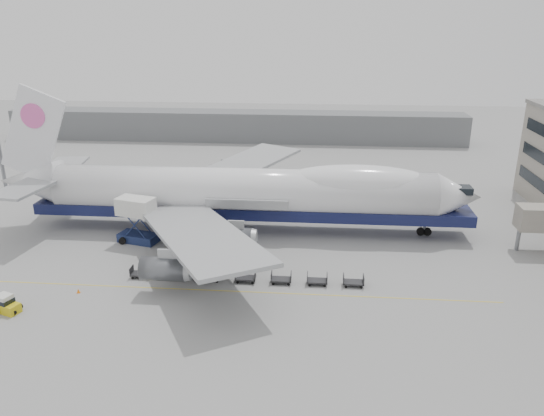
{
  "coord_description": "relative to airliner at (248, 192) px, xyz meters",
  "views": [
    {
      "loc": [
        9.94,
        -56.92,
        28.12
      ],
      "look_at": [
        4.54,
        6.0,
        5.5
      ],
      "focal_mm": 35.0,
      "sensor_mm": 36.0,
      "label": 1
    }
  ],
  "objects": [
    {
      "name": "traffic_cone",
      "position": [
        -16.08,
        -19.78,
        -5.38
      ],
      "size": [
        0.35,
        0.35,
        0.51
      ],
      "rotation": [
        0.0,
        0.0,
        -0.15
      ],
      "color": "orange",
      "rests_on": "ground"
    },
    {
      "name": "dolly_3",
      "position": [
        1.71,
        -15.62,
        -5.09
      ],
      "size": [
        2.3,
        1.35,
        1.3
      ],
      "color": "#2D2D30",
      "rests_on": "ground"
    },
    {
      "name": "catering_truck",
      "position": [
        -14.04,
        -5.48,
        -2.18
      ],
      "size": [
        5.65,
        4.5,
        6.14
      ],
      "rotation": [
        0.0,
        0.0,
        -0.26
      ],
      "color": "navy",
      "rests_on": "ground"
    },
    {
      "name": "dolly_4",
      "position": [
        5.75,
        -15.62,
        -5.09
      ],
      "size": [
        2.3,
        1.35,
        1.3
      ],
      "color": "#2D2D30",
      "rests_on": "ground"
    },
    {
      "name": "apron_line",
      "position": [
        -0.64,
        -18.0,
        -5.62
      ],
      "size": [
        60.0,
        0.15,
        0.01
      ],
      "primitive_type": "cube",
      "color": "gold",
      "rests_on": "ground"
    },
    {
      "name": "baggage_tug",
      "position": [
        -21.6,
        -24.22,
        -4.79
      ],
      "size": [
        2.88,
        2.17,
        1.87
      ],
      "rotation": [
        0.0,
        0.0,
        -0.35
      ],
      "color": "gold",
      "rests_on": "ground"
    },
    {
      "name": "hangar",
      "position": [
        -10.64,
        58.0,
        -2.12
      ],
      "size": [
        110.0,
        8.0,
        7.0
      ],
      "primitive_type": "cube",
      "color": "slate",
      "rests_on": "ground"
    },
    {
      "name": "dolly_5",
      "position": [
        9.79,
        -15.62,
        -5.09
      ],
      "size": [
        2.3,
        1.35,
        1.3
      ],
      "color": "#2D2D30",
      "rests_on": "ground"
    },
    {
      "name": "dolly_6",
      "position": [
        13.83,
        -15.62,
        -5.09
      ],
      "size": [
        2.3,
        1.35,
        1.3
      ],
      "color": "#2D2D30",
      "rests_on": "ground"
    },
    {
      "name": "dolly_1",
      "position": [
        -6.36,
        -15.62,
        -5.09
      ],
      "size": [
        2.3,
        1.35,
        1.3
      ],
      "color": "#2D2D30",
      "rests_on": "ground"
    },
    {
      "name": "dolly_2",
      "position": [
        -2.33,
        -15.62,
        -5.09
      ],
      "size": [
        2.3,
        1.35,
        1.3
      ],
      "color": "#2D2D30",
      "rests_on": "ground"
    },
    {
      "name": "dolly_0",
      "position": [
        -10.4,
        -15.62,
        -5.09
      ],
      "size": [
        2.3,
        1.35,
        1.3
      ],
      "color": "#2D2D30",
      "rests_on": "ground"
    },
    {
      "name": "airliner",
      "position": [
        0.0,
        0.0,
        0.0
      ],
      "size": [
        67.0,
        55.3,
        19.98
      ],
      "color": "white",
      "rests_on": "ground"
    },
    {
      "name": "ground",
      "position": [
        -0.64,
        -12.0,
        -5.62
      ],
      "size": [
        260.0,
        260.0,
        0.0
      ],
      "primitive_type": "plane",
      "color": "gray",
      "rests_on": "ground"
    }
  ]
}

